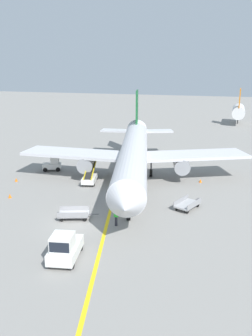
# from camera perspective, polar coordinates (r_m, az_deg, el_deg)

# --- Properties ---
(ground_plane) EXTENTS (300.00, 300.00, 0.00)m
(ground_plane) POSITION_cam_1_polar(r_m,az_deg,el_deg) (32.50, -7.96, -8.61)
(ground_plane) COLOR gray
(taxi_line_yellow) EXTENTS (19.81, 77.66, 0.01)m
(taxi_line_yellow) POSITION_cam_1_polar(r_m,az_deg,el_deg) (36.17, -2.29, -5.82)
(taxi_line_yellow) COLOR yellow
(taxi_line_yellow) RESTS_ON ground
(airliner) EXTENTS (27.91, 34.91, 10.10)m
(airliner) POSITION_cam_1_polar(r_m,az_deg,el_deg) (42.72, 1.25, 2.45)
(airliner) COLOR silver
(airliner) RESTS_ON ground
(pushback_tug) EXTENTS (2.55, 3.89, 2.20)m
(pushback_tug) POSITION_cam_1_polar(r_m,az_deg,el_deg) (26.23, -9.99, -12.66)
(pushback_tug) COLOR silver
(pushback_tug) RESTS_ON ground
(baggage_tug_near_wing) EXTENTS (2.72, 2.14, 2.10)m
(baggage_tug_near_wing) POSITION_cam_1_polar(r_m,az_deg,el_deg) (48.24, -11.84, 0.65)
(baggage_tug_near_wing) COLOR silver
(baggage_tug_near_wing) RESTS_ON ground
(belt_loader_forward_hold) EXTENTS (2.36, 5.16, 2.59)m
(belt_loader_forward_hold) POSITION_cam_1_polar(r_m,az_deg,el_deg) (42.66, -5.89, -1.33)
(belt_loader_forward_hold) COLOR silver
(belt_loader_forward_hold) RESTS_ON ground
(baggage_cart_loaded) EXTENTS (2.49, 3.78, 0.94)m
(baggage_cart_loaded) POSITION_cam_1_polar(r_m,az_deg,el_deg) (35.26, 10.02, -5.85)
(baggage_cart_loaded) COLOR #A5A5A8
(baggage_cart_loaded) RESTS_ON ground
(baggage_cart_empty_trailing) EXTENTS (3.81, 2.39, 0.94)m
(baggage_cart_empty_trailing) POSITION_cam_1_polar(r_m,az_deg,el_deg) (32.90, -8.50, -7.43)
(baggage_cart_empty_trailing) COLOR #A5A5A8
(baggage_cart_empty_trailing) RESTS_ON ground
(ground_crew_marshaller) EXTENTS (0.36, 0.24, 1.70)m
(ground_crew_marshaller) POSITION_cam_1_polar(r_m,az_deg,el_deg) (31.01, -1.63, -7.86)
(ground_crew_marshaller) COLOR #26262D
(ground_crew_marshaller) RESTS_ON ground
(safety_cone_nose_left) EXTENTS (0.36, 0.36, 0.44)m
(safety_cone_nose_left) POSITION_cam_1_polar(r_m,az_deg,el_deg) (44.98, -17.48, -1.83)
(safety_cone_nose_left) COLOR orange
(safety_cone_nose_left) RESTS_ON ground
(safety_cone_nose_right) EXTENTS (0.36, 0.36, 0.44)m
(safety_cone_nose_right) POSITION_cam_1_polar(r_m,az_deg,el_deg) (39.62, -18.43, -4.34)
(safety_cone_nose_right) COLOR orange
(safety_cone_nose_right) RESTS_ON ground
(safety_cone_wingtip_left) EXTENTS (0.36, 0.36, 0.44)m
(safety_cone_wingtip_left) POSITION_cam_1_polar(r_m,az_deg,el_deg) (43.47, 12.05, -2.05)
(safety_cone_wingtip_left) COLOR orange
(safety_cone_wingtip_left) RESTS_ON ground
(distant_aircraft_far_left) EXTENTS (3.00, 10.10, 8.80)m
(distant_aircraft_far_left) POSITION_cam_1_polar(r_m,az_deg,el_deg) (91.03, 17.90, 8.87)
(distant_aircraft_far_left) COLOR silver
(distant_aircraft_far_left) RESTS_ON ground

